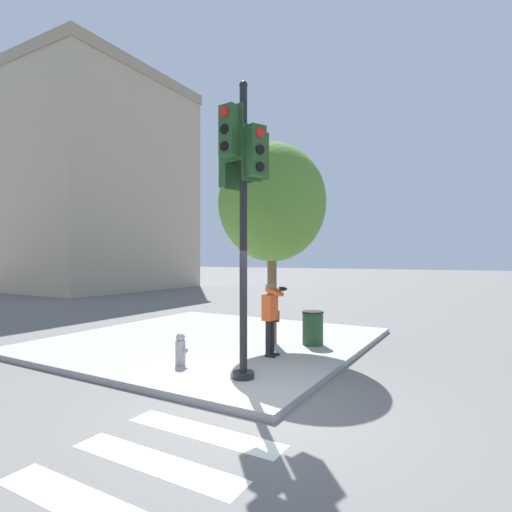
# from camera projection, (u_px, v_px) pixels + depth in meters

# --- Properties ---
(ground_plane) EXTENTS (160.00, 160.00, 0.00)m
(ground_plane) POSITION_uv_depth(u_px,v_px,m) (260.00, 406.00, 6.34)
(ground_plane) COLOR slate
(sidewalk_corner) EXTENTS (8.00, 8.00, 0.13)m
(sidewalk_corner) POSITION_uv_depth(u_px,v_px,m) (211.00, 340.00, 11.11)
(sidewalk_corner) COLOR #9E9B96
(sidewalk_corner) RESTS_ON ground_plane
(traffic_signal_pole) EXTENTS (1.14, 1.12, 5.53)m
(traffic_signal_pole) POSITION_uv_depth(u_px,v_px,m) (243.00, 180.00, 7.39)
(traffic_signal_pole) COLOR black
(traffic_signal_pole) RESTS_ON sidewalk_corner
(person_photographer) EXTENTS (0.58, 0.54, 1.66)m
(person_photographer) POSITION_uv_depth(u_px,v_px,m) (271.00, 312.00, 9.09)
(person_photographer) COLOR black
(person_photographer) RESTS_ON sidewalk_corner
(street_tree) EXTENTS (2.80, 2.80, 5.22)m
(street_tree) POSITION_uv_depth(u_px,v_px,m) (272.00, 203.00, 10.37)
(street_tree) COLOR brown
(street_tree) RESTS_ON sidewalk_corner
(fire_hydrant) EXTENTS (0.21, 0.27, 0.67)m
(fire_hydrant) POSITION_uv_depth(u_px,v_px,m) (181.00, 349.00, 8.33)
(fire_hydrant) COLOR #99999E
(fire_hydrant) RESTS_ON sidewalk_corner
(trash_bin) EXTENTS (0.55, 0.55, 0.86)m
(trash_bin) POSITION_uv_depth(u_px,v_px,m) (313.00, 328.00, 10.25)
(trash_bin) COLOR #234728
(trash_bin) RESTS_ON sidewalk_corner
(building_right) EXTENTS (12.33, 9.74, 16.06)m
(building_right) POSITION_uv_depth(u_px,v_px,m) (102.00, 184.00, 30.69)
(building_right) COLOR tan
(building_right) RESTS_ON ground_plane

